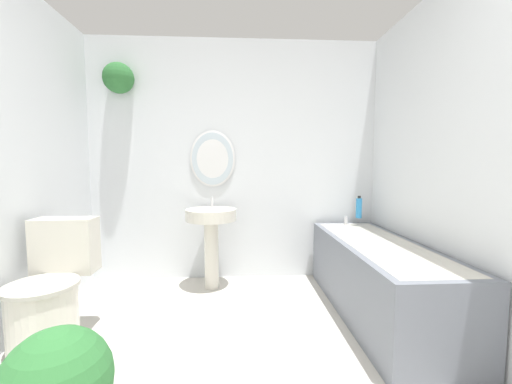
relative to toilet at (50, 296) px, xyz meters
name	(u,v)px	position (x,y,z in m)	size (l,w,h in m)	color
wall_back	(229,157)	(1.10, 1.22, 0.91)	(2.98, 0.29, 2.40)	silver
wall_right	(472,158)	(2.62, -0.15, 0.87)	(0.06, 2.80, 2.40)	silver
toilet	(50,296)	(0.00, 0.00, 0.00)	(0.42, 0.58, 0.80)	beige
pedestal_sink	(211,228)	(0.94, 0.92, 0.24)	(0.47, 0.47, 0.85)	beige
bathtub	(378,277)	(2.27, 0.31, -0.04)	(0.60, 1.67, 0.65)	slate
shampoo_bottle	(359,208)	(2.36, 0.96, 0.41)	(0.06, 0.06, 0.22)	#2D84C6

